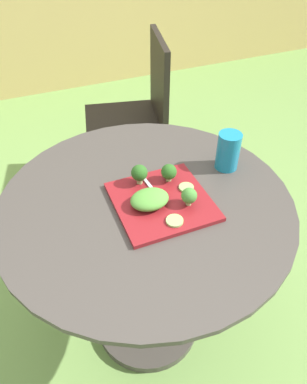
{
  "coord_description": "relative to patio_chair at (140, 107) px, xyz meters",
  "views": [
    {
      "loc": [
        -0.29,
        -0.79,
        1.52
      ],
      "look_at": [
        0.02,
        -0.02,
        0.79
      ],
      "focal_mm": 34.16,
      "sensor_mm": 36.0,
      "label": 1
    }
  ],
  "objects": [
    {
      "name": "broccoli_floret_0",
      "position": [
        -0.23,
        -1.04,
        0.27
      ],
      "size": [
        0.05,
        0.05,
        0.06
      ],
      "color": "#99B770",
      "rests_on": "salad_plate"
    },
    {
      "name": "cucumber_slice_1",
      "position": [
        -0.3,
        -1.09,
        0.24
      ],
      "size": [
        0.05,
        0.05,
        0.01
      ],
      "primitive_type": "cylinder",
      "color": "#8EB766",
      "rests_on": "salad_plate"
    },
    {
      "name": "lettuce_mound",
      "position": [
        -0.33,
        -1.0,
        0.26
      ],
      "size": [
        0.12,
        0.09,
        0.04
      ],
      "primitive_type": "ellipsoid",
      "color": "#519338",
      "rests_on": "salad_plate"
    },
    {
      "name": "patio_chair",
      "position": [
        0.0,
        0.0,
        0.0
      ],
      "size": [
        0.53,
        0.53,
        0.9
      ],
      "color": "black",
      "rests_on": "ground_plane"
    },
    {
      "name": "ground_plane",
      "position": [
        -0.34,
        -0.96,
        -0.53
      ],
      "size": [
        12.0,
        12.0,
        0.0
      ],
      "primitive_type": "plane",
      "color": "#70994C"
    },
    {
      "name": "drinking_glass",
      "position": [
        -0.01,
        -0.91,
        0.28
      ],
      "size": [
        0.08,
        0.08,
        0.13
      ],
      "color": "teal",
      "rests_on": "patio_table"
    },
    {
      "name": "broccoli_floret_1",
      "position": [
        -0.24,
        -0.91,
        0.27
      ],
      "size": [
        0.05,
        0.05,
        0.06
      ],
      "color": "#99B770",
      "rests_on": "salad_plate"
    },
    {
      "name": "fork",
      "position": [
        -0.3,
        -0.95,
        0.24
      ],
      "size": [
        0.03,
        0.15,
        0.0
      ],
      "color": "silver",
      "rests_on": "salad_plate"
    },
    {
      "name": "patio_table",
      "position": [
        -0.34,
        -0.96,
        -0.04
      ],
      "size": [
        0.93,
        0.93,
        0.75
      ],
      "color": "#423D38",
      "rests_on": "ground_plane"
    },
    {
      "name": "salad_plate",
      "position": [
        -0.29,
        -0.99,
        0.23
      ],
      "size": [
        0.29,
        0.29,
        0.01
      ],
      "primitive_type": "cube",
      "color": "maroon",
      "rests_on": "patio_table"
    },
    {
      "name": "broccoli_floret_2",
      "position": [
        -0.33,
        -0.89,
        0.28
      ],
      "size": [
        0.05,
        0.05,
        0.07
      ],
      "color": "#99B770",
      "rests_on": "salad_plate"
    },
    {
      "name": "cucumber_slice_0",
      "position": [
        -0.2,
        -0.97,
        0.24
      ],
      "size": [
        0.05,
        0.05,
        0.01
      ],
      "primitive_type": "cylinder",
      "color": "#8EB766",
      "rests_on": "salad_plate"
    }
  ]
}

